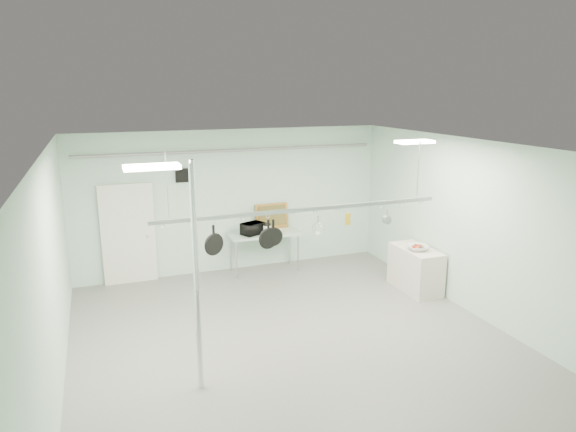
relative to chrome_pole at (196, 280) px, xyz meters
name	(u,v)px	position (x,y,z in m)	size (l,w,h in m)	color
floor	(298,347)	(1.70, 0.60, -1.60)	(8.00, 8.00, 0.00)	gray
ceiling	(299,149)	(1.70, 0.60, 1.59)	(7.00, 8.00, 0.02)	silver
back_wall	(233,201)	(1.70, 4.59, 0.00)	(7.00, 0.02, 3.20)	silver
right_wall	(481,231)	(5.19, 0.60, 0.00)	(0.02, 8.00, 3.20)	silver
door	(128,235)	(-0.60, 4.54, -0.55)	(1.10, 0.10, 2.20)	silver
wall_vent	(182,175)	(0.60, 4.57, 0.65)	(0.30, 0.04, 0.30)	black
conduit_pipe	(233,150)	(1.70, 4.50, 1.15)	(0.07, 0.07, 6.60)	gray
chrome_pole	(196,280)	(0.00, 0.00, 0.00)	(0.08, 0.08, 3.20)	silver
prep_table	(264,236)	(2.30, 4.20, -0.77)	(1.60, 0.70, 0.91)	#A2BEAA
side_cabinet	(415,269)	(4.85, 2.00, -1.15)	(0.60, 1.20, 0.90)	beige
pot_rack	(304,208)	(1.90, 0.90, 0.63)	(4.80, 0.06, 1.00)	#B7B7BC
light_panel_left	(152,167)	(-0.50, -0.20, 1.56)	(0.65, 0.30, 0.05)	white
light_panel_right	(415,142)	(4.10, 1.20, 1.56)	(0.65, 0.30, 0.05)	white
microwave	(253,229)	(2.02, 4.15, -0.56)	(0.48, 0.32, 0.27)	black
coffee_canister	(267,230)	(2.31, 4.03, -0.59)	(0.16, 0.16, 0.21)	white
painting_large	(272,216)	(2.59, 4.50, -0.41)	(0.78, 0.05, 0.58)	#C27B34
painting_small	(282,222)	(2.84, 4.50, -0.57)	(0.30, 0.04, 0.25)	#301D11
fruit_bowl	(418,248)	(4.79, 1.89, -0.65)	(0.42, 0.42, 0.10)	silver
skillet_left	(214,240)	(0.44, 0.90, 0.25)	(0.34, 0.06, 0.47)	black
skillet_mid	(268,234)	(1.31, 0.90, 0.26)	(0.34, 0.06, 0.46)	black
skillet_right	(273,233)	(1.39, 0.90, 0.27)	(0.30, 0.06, 0.43)	black
whisk	(318,225)	(2.16, 0.90, 0.32)	(0.20, 0.20, 0.34)	#ACADB1
grater	(348,219)	(2.69, 0.90, 0.37)	(0.09, 0.02, 0.22)	yellow
saucepan	(387,216)	(3.42, 0.90, 0.36)	(0.14, 0.09, 0.25)	silver
fruit_cluster	(418,246)	(4.79, 1.89, -0.61)	(0.24, 0.24, 0.09)	#AB0F11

